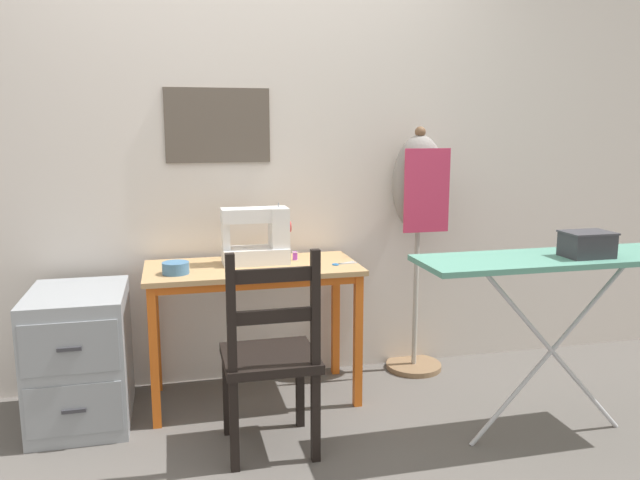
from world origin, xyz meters
The scene contains 12 objects.
ground_plane centered at (0.00, 0.00, 0.00)m, with size 14.00×14.00×0.00m, color #5B5651.
wall_back centered at (0.00, 0.58, 1.28)m, with size 10.00×0.07×2.55m.
sewing_table centered at (0.00, 0.24, 0.61)m, with size 1.06×0.51×0.71m.
sewing_machine centered at (0.04, 0.31, 0.84)m, with size 0.35×0.17×0.31m.
fabric_bowl centered at (-0.38, 0.16, 0.74)m, with size 0.13×0.13×0.06m.
scissors centered at (0.44, 0.18, 0.71)m, with size 0.13×0.07×0.01m.
thread_spool_near_machine centered at (0.23, 0.33, 0.73)m, with size 0.03×0.03×0.04m.
wooden_chair centered at (0.00, -0.30, 0.43)m, with size 0.40×0.38×0.91m.
filing_cabinet centered at (-0.83, 0.20, 0.32)m, with size 0.44×0.57×0.64m.
dress_form centered at (0.96, 0.43, 0.99)m, with size 0.32×0.32×1.40m.
ironing_board centered at (1.24, -0.47, 0.80)m, with size 1.25×0.36×0.85m.
storage_box centered at (1.34, -0.51, 0.90)m, with size 0.21×0.15×0.11m.
Camera 1 is at (-0.39, -2.80, 1.40)m, focal length 35.00 mm.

